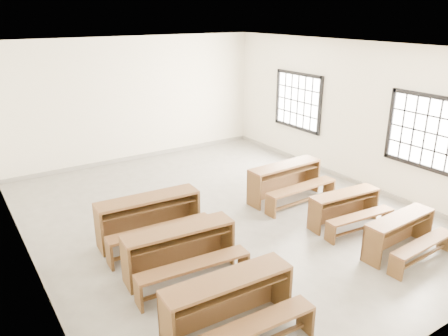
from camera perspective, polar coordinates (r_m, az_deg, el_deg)
room at (r=7.95m, az=0.55°, el=7.89°), size 8.50×8.50×3.20m
desk_set_0 at (r=5.58m, az=0.81°, el=-17.13°), size 1.72×0.95×0.76m
desk_set_1 at (r=6.67m, az=-5.67°, el=-10.42°), size 1.76×1.01×0.76m
desk_set_2 at (r=7.66m, az=-9.65°, el=-6.19°), size 1.83×1.02×0.80m
desk_set_3 at (r=7.78m, az=22.16°, el=-7.80°), size 1.47×0.81×0.65m
desk_set_4 at (r=8.43m, az=15.60°, el=-4.89°), size 1.48×0.85×0.64m
desk_set_5 at (r=9.29m, az=8.13°, el=-1.46°), size 1.73×0.94×0.76m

